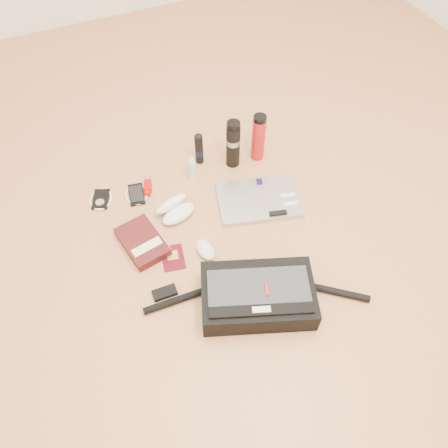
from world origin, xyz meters
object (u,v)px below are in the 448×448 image
Objects in this scene: book at (143,242)px; thermos_red at (258,138)px; laptop at (259,199)px; thermos_black at (233,144)px; messenger_bag at (257,296)px.

book is 0.72m from thermos_red.
book reaches higher than laptop.
thermos_black is (-0.01, 0.26, 0.11)m from laptop.
laptop is at bearing -115.19° from thermos_red.
thermos_black is at bearing 92.82° from messenger_bag.
thermos_red is at bearing 11.77° from book.
messenger_bag is at bearing -116.99° from thermos_red.
thermos_black is 1.02× the size of thermos_red.
thermos_black is (0.23, 0.70, 0.07)m from messenger_bag.
laptop is 0.30m from thermos_red.
messenger_bag is 0.50m from laptop.
messenger_bag reaches higher than laptop.
messenger_bag is 3.25× the size of thermos_black.
thermos_black is at bearing 177.14° from thermos_red.
book is 1.03× the size of thermos_red.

